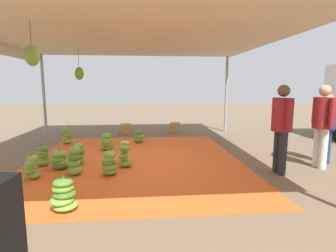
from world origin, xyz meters
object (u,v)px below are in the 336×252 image
(banana_bunch_7, at_px, (109,164))
(worker_2, at_px, (323,120))
(banana_bunch_10, at_px, (64,195))
(banana_bunch_11, at_px, (74,161))
(banana_bunch_4, at_px, (139,137))
(worker_1, at_px, (327,123))
(banana_bunch_2, at_px, (43,156))
(banana_bunch_5, at_px, (59,160))
(banana_bunch_9, at_px, (78,154))
(banana_bunch_8, at_px, (107,142))
(banana_bunch_6, at_px, (125,152))
(crate_0, at_px, (126,129))
(banana_bunch_3, at_px, (32,168))
(banana_bunch_0, at_px, (125,157))
(worker_0, at_px, (282,123))
(crate_1, at_px, (175,127))
(banana_bunch_1, at_px, (67,136))

(banana_bunch_7, xyz_separation_m, worker_2, (-0.10, 4.33, 0.77))
(banana_bunch_10, bearing_deg, banana_bunch_11, -171.38)
(banana_bunch_4, bearing_deg, banana_bunch_10, -12.56)
(banana_bunch_4, xyz_separation_m, worker_1, (2.47, 4.16, 0.70))
(banana_bunch_10, bearing_deg, banana_bunch_2, -153.88)
(banana_bunch_5, distance_m, banana_bunch_11, 0.55)
(banana_bunch_9, distance_m, worker_1, 5.50)
(banana_bunch_8, bearing_deg, banana_bunch_10, -2.01)
(banana_bunch_6, height_order, worker_1, worker_1)
(banana_bunch_10, relative_size, crate_0, 0.99)
(banana_bunch_3, xyz_separation_m, banana_bunch_4, (-3.02, 1.91, -0.03))
(banana_bunch_8, relative_size, crate_0, 0.99)
(banana_bunch_11, bearing_deg, worker_1, 93.80)
(worker_2, bearing_deg, banana_bunch_0, -95.68)
(banana_bunch_7, height_order, banana_bunch_9, banana_bunch_7)
(worker_0, relative_size, crate_1, 3.83)
(banana_bunch_8, bearing_deg, banana_bunch_0, 20.44)
(banana_bunch_9, bearing_deg, crate_1, 147.08)
(banana_bunch_8, distance_m, banana_bunch_9, 1.34)
(banana_bunch_7, distance_m, banana_bunch_9, 1.09)
(banana_bunch_1, height_order, banana_bunch_7, banana_bunch_1)
(banana_bunch_2, xyz_separation_m, banana_bunch_7, (0.74, 1.50, 0.01))
(banana_bunch_0, xyz_separation_m, banana_bunch_5, (0.03, -1.32, -0.03))
(banana_bunch_1, distance_m, banana_bunch_3, 3.05)
(banana_bunch_1, relative_size, banana_bunch_9, 1.05)
(worker_1, bearing_deg, crate_0, -131.66)
(banana_bunch_0, xyz_separation_m, worker_0, (0.68, 3.05, 0.78))
(banana_bunch_0, xyz_separation_m, worker_1, (0.05, 4.43, 0.66))
(banana_bunch_4, bearing_deg, worker_0, 41.86)
(worker_2, height_order, crate_1, worker_2)
(banana_bunch_5, xyz_separation_m, banana_bunch_11, (0.37, 0.40, 0.07))
(crate_0, bearing_deg, banana_bunch_0, 3.23)
(crate_0, bearing_deg, banana_bunch_5, -14.76)
(worker_0, bearing_deg, banana_bunch_0, -102.58)
(banana_bunch_4, relative_size, banana_bunch_5, 0.96)
(banana_bunch_11, bearing_deg, worker_0, 86.00)
(crate_0, bearing_deg, banana_bunch_1, -44.30)
(banana_bunch_6, distance_m, worker_0, 3.31)
(banana_bunch_0, height_order, banana_bunch_3, banana_bunch_0)
(banana_bunch_1, height_order, banana_bunch_9, banana_bunch_1)
(banana_bunch_9, relative_size, crate_0, 1.03)
(crate_1, bearing_deg, banana_bunch_7, -20.90)
(banana_bunch_9, xyz_separation_m, worker_2, (0.67, 5.09, 0.77))
(banana_bunch_6, height_order, banana_bunch_10, banana_bunch_6)
(worker_1, bearing_deg, banana_bunch_6, -94.69)
(banana_bunch_2, bearing_deg, banana_bunch_5, 57.73)
(banana_bunch_2, height_order, banana_bunch_3, banana_bunch_3)
(banana_bunch_4, height_order, worker_0, worker_0)
(banana_bunch_0, relative_size, banana_bunch_10, 1.05)
(banana_bunch_0, bearing_deg, banana_bunch_3, -69.97)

